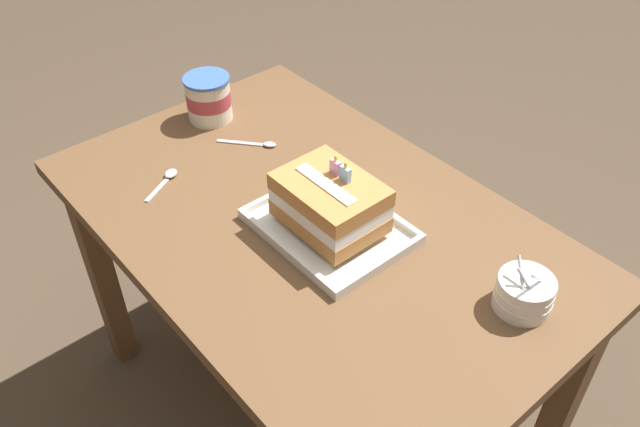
# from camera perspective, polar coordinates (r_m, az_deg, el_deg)

# --- Properties ---
(ground_plane) EXTENTS (8.00, 8.00, 0.00)m
(ground_plane) POSITION_cam_1_polar(r_m,az_deg,el_deg) (2.00, -0.62, -16.64)
(ground_plane) COLOR #4C3D2D
(dining_table) EXTENTS (1.19, 0.76, 0.74)m
(dining_table) POSITION_cam_1_polar(r_m,az_deg,el_deg) (1.50, -0.79, -3.44)
(dining_table) COLOR brown
(dining_table) RESTS_ON ground_plane
(foil_tray) EXTENTS (0.32, 0.25, 0.02)m
(foil_tray) POSITION_cam_1_polar(r_m,az_deg,el_deg) (1.39, 0.85, -1.25)
(foil_tray) COLOR silver
(foil_tray) RESTS_ON dining_table
(birthday_cake) EXTENTS (0.21, 0.16, 0.15)m
(birthday_cake) POSITION_cam_1_polar(r_m,az_deg,el_deg) (1.35, 0.88, 0.98)
(birthday_cake) COLOR #BD7B40
(birthday_cake) RESTS_ON foil_tray
(bowl_stack) EXTENTS (0.11, 0.11, 0.11)m
(bowl_stack) POSITION_cam_1_polar(r_m,az_deg,el_deg) (1.28, 17.36, -6.66)
(bowl_stack) COLOR white
(bowl_stack) RESTS_ON dining_table
(ice_cream_tub) EXTENTS (0.12, 0.12, 0.12)m
(ice_cream_tub) POSITION_cam_1_polar(r_m,az_deg,el_deg) (1.75, -9.70, 9.90)
(ice_cream_tub) COLOR silver
(ice_cream_tub) RESTS_ON dining_table
(serving_spoon_near_tray) EXTENTS (0.07, 0.12, 0.01)m
(serving_spoon_near_tray) POSITION_cam_1_polar(r_m,az_deg,el_deg) (1.58, -13.07, 3.18)
(serving_spoon_near_tray) COLOR silver
(serving_spoon_near_tray) RESTS_ON dining_table
(serving_spoon_by_bowls) EXTENTS (0.13, 0.11, 0.01)m
(serving_spoon_by_bowls) POSITION_cam_1_polar(r_m,az_deg,el_deg) (1.65, -5.27, 6.06)
(serving_spoon_by_bowls) COLOR silver
(serving_spoon_by_bowls) RESTS_ON dining_table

